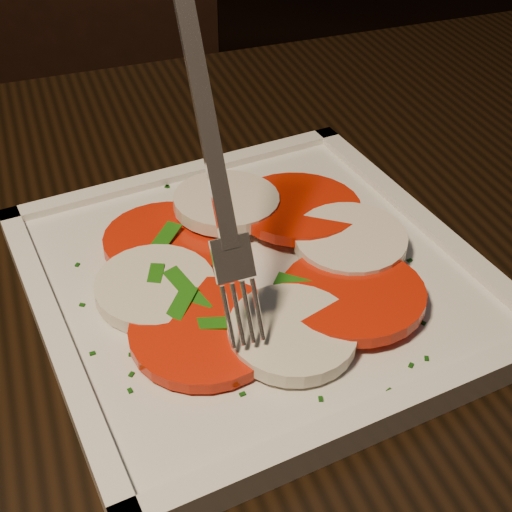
# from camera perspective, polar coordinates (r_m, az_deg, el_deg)

# --- Properties ---
(table) EXTENTS (1.24, 0.86, 0.75)m
(table) POSITION_cam_1_polar(r_m,az_deg,el_deg) (0.59, 8.76, -7.98)
(table) COLOR black
(table) RESTS_ON ground
(chair) EXTENTS (0.54, 0.54, 0.93)m
(chair) POSITION_cam_1_polar(r_m,az_deg,el_deg) (1.21, -13.16, 11.00)
(chair) COLOR black
(chair) RESTS_ON ground
(plate) EXTENTS (0.31, 0.31, 0.01)m
(plate) POSITION_cam_1_polar(r_m,az_deg,el_deg) (0.49, 0.00, -2.05)
(plate) COLOR silver
(plate) RESTS_ON table
(caprese_salad) EXTENTS (0.23, 0.26, 0.02)m
(caprese_salad) POSITION_cam_1_polar(r_m,az_deg,el_deg) (0.48, -0.01, -0.60)
(caprese_salad) COLOR red
(caprese_salad) RESTS_ON plate
(fork) EXTENTS (0.04, 0.10, 0.18)m
(fork) POSITION_cam_1_polar(r_m,az_deg,el_deg) (0.40, -3.93, 8.22)
(fork) COLOR white
(fork) RESTS_ON caprese_salad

